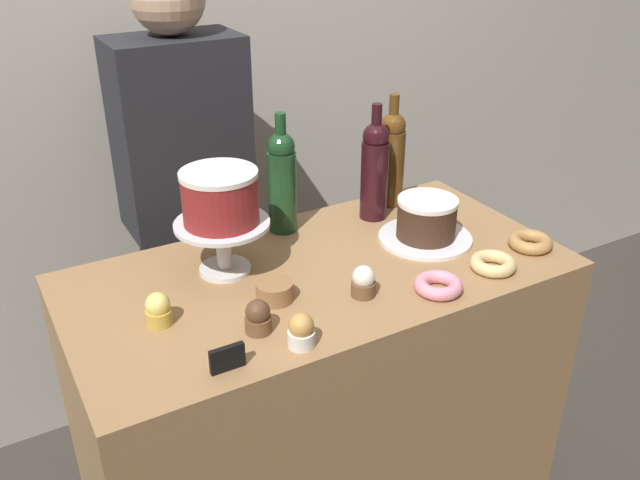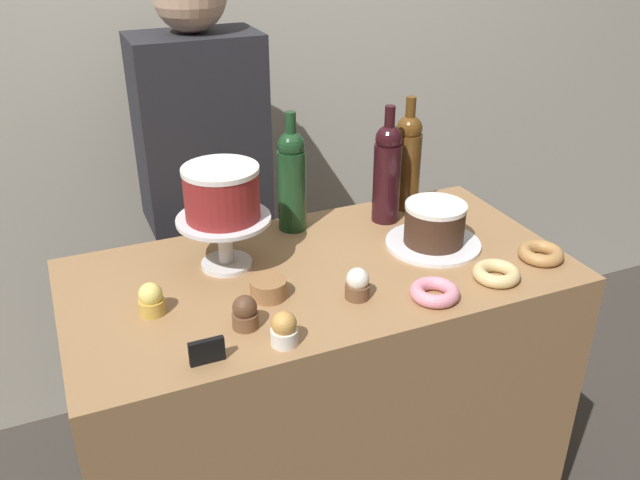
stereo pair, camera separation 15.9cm
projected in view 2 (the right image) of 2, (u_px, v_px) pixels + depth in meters
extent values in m
cube|color=#BCB7A8|center=(213.00, 45.00, 2.18)|extent=(6.00, 0.05, 2.60)
cube|color=#997047|center=(320.00, 415.00, 1.84)|extent=(1.22, 0.62, 0.92)
cylinder|color=silver|center=(227.00, 263.00, 1.64)|extent=(0.12, 0.12, 0.01)
cylinder|color=silver|center=(225.00, 241.00, 1.62)|extent=(0.04, 0.04, 0.11)
cylinder|color=silver|center=(224.00, 219.00, 1.59)|extent=(0.23, 0.23, 0.01)
cylinder|color=maroon|center=(222.00, 195.00, 1.56)|extent=(0.18, 0.18, 0.11)
cylinder|color=white|center=(220.00, 170.00, 1.53)|extent=(0.18, 0.18, 0.01)
cylinder|color=white|center=(432.00, 243.00, 1.74)|extent=(0.25, 0.25, 0.01)
cylinder|color=#3D2619|center=(434.00, 225.00, 1.72)|extent=(0.15, 0.15, 0.09)
cylinder|color=white|center=(436.00, 206.00, 1.69)|extent=(0.16, 0.16, 0.01)
cylinder|color=#5B3814|center=(407.00, 171.00, 1.91)|extent=(0.08, 0.08, 0.22)
sphere|color=#5B3814|center=(409.00, 128.00, 1.85)|extent=(0.07, 0.07, 0.07)
cylinder|color=#5B3814|center=(411.00, 110.00, 1.82)|extent=(0.03, 0.03, 0.08)
cylinder|color=#193D1E|center=(292.00, 191.00, 1.78)|extent=(0.08, 0.08, 0.22)
sphere|color=#193D1E|center=(291.00, 145.00, 1.72)|extent=(0.07, 0.07, 0.07)
cylinder|color=#193D1E|center=(291.00, 126.00, 1.70)|extent=(0.03, 0.03, 0.08)
cylinder|color=black|center=(387.00, 183.00, 1.83)|extent=(0.08, 0.08, 0.22)
sphere|color=black|center=(389.00, 139.00, 1.77)|extent=(0.07, 0.07, 0.07)
cylinder|color=black|center=(390.00, 120.00, 1.75)|extent=(0.03, 0.03, 0.08)
cylinder|color=brown|center=(357.00, 291.00, 1.51)|extent=(0.06, 0.06, 0.03)
sphere|color=white|center=(358.00, 279.00, 1.49)|extent=(0.05, 0.05, 0.05)
cylinder|color=gold|center=(152.00, 306.00, 1.45)|extent=(0.06, 0.06, 0.03)
sphere|color=#EFDB6B|center=(151.00, 294.00, 1.44)|extent=(0.05, 0.05, 0.05)
cylinder|color=white|center=(284.00, 337.00, 1.35)|extent=(0.06, 0.06, 0.03)
sphere|color=#CC9347|center=(284.00, 324.00, 1.34)|extent=(0.05, 0.05, 0.05)
cylinder|color=brown|center=(245.00, 320.00, 1.41)|extent=(0.06, 0.06, 0.03)
sphere|color=brown|center=(245.00, 307.00, 1.39)|extent=(0.05, 0.05, 0.05)
torus|color=#E0C17F|center=(496.00, 273.00, 1.58)|extent=(0.11, 0.11, 0.03)
torus|color=pink|center=(435.00, 292.00, 1.51)|extent=(0.11, 0.11, 0.03)
torus|color=#B27F47|center=(541.00, 253.00, 1.67)|extent=(0.11, 0.11, 0.03)
cylinder|color=olive|center=(269.00, 295.00, 1.52)|extent=(0.08, 0.08, 0.01)
cylinder|color=olive|center=(269.00, 290.00, 1.51)|extent=(0.08, 0.08, 0.01)
cylinder|color=olive|center=(268.00, 286.00, 1.51)|extent=(0.08, 0.08, 0.01)
cylinder|color=olive|center=(268.00, 282.00, 1.50)|extent=(0.08, 0.08, 0.01)
cube|color=black|center=(207.00, 351.00, 1.30)|extent=(0.07, 0.01, 0.05)
cube|color=black|center=(218.00, 329.00, 2.27)|extent=(0.28, 0.18, 0.85)
cube|color=#232328|center=(201.00, 130.00, 1.95)|extent=(0.36, 0.22, 0.55)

